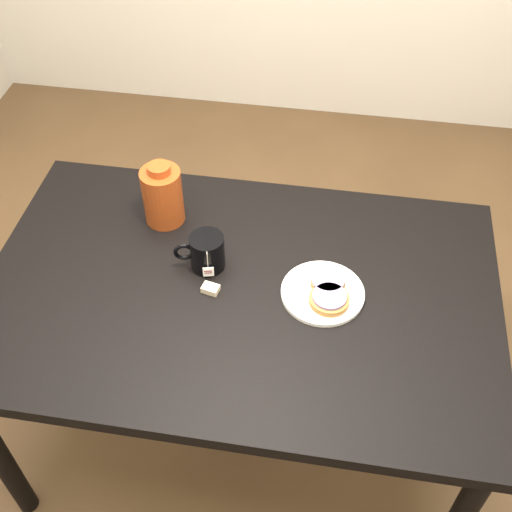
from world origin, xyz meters
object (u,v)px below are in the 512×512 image
table (240,308)px  mug (206,252)px  bagel_package (163,195)px  teabag_pouch (211,289)px  plate (323,292)px  bagel_back (328,281)px  bagel_front (329,299)px

table → mug: size_ratio=9.37×
mug → bagel_package: 0.24m
teabag_pouch → bagel_package: 0.33m
plate → bagel_package: size_ratio=1.12×
plate → bagel_package: bearing=155.6°
bagel_back → bagel_front: (0.01, -0.06, -0.00)m
table → bagel_front: bagel_front is taller
table → bagel_back: size_ratio=10.60×
mug → bagel_package: bagel_package is taller
table → bagel_package: 0.40m
plate → bagel_back: (0.01, 0.03, 0.02)m
table → bagel_back: bagel_back is taller
bagel_front → teabag_pouch: bagel_front is taller
bagel_front → teabag_pouch: 0.32m
table → mug: (-0.10, 0.07, 0.14)m
bagel_front → mug: size_ratio=0.91×
teabag_pouch → bagel_back: bearing=11.4°
teabag_pouch → bagel_package: bearing=126.6°
plate → bagel_back: bearing=67.8°
bagel_back → bagel_front: bearing=-81.9°
plate → mug: bearing=170.5°
mug → bagel_front: bearing=-28.2°
mug → plate: bearing=-23.4°
plate → bagel_front: bagel_front is taller
plate → table: bearing=-176.2°
bagel_back → mug: (-0.34, 0.03, 0.03)m
bagel_front → bagel_package: bagel_package is taller
bagel_package → bagel_front: bearing=-26.6°
bagel_back → bagel_package: bagel_package is taller
table → bagel_front: size_ratio=10.33×
plate → bagel_package: (-0.49, 0.22, 0.08)m
bagel_package → teabag_pouch: bearing=-53.4°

